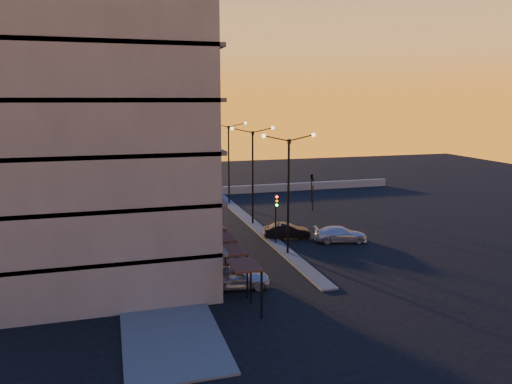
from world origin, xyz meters
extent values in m
plane|color=black|center=(0.00, 0.00, 0.00)|extent=(120.00, 120.00, 0.00)
cube|color=#4E4E4C|center=(-10.50, 4.00, 0.06)|extent=(5.00, 40.00, 0.12)
cube|color=#4E4E4C|center=(0.00, 10.00, 0.06)|extent=(1.20, 36.00, 0.12)
cube|color=slate|center=(2.00, 26.00, 0.50)|extent=(44.00, 0.50, 1.00)
cylinder|color=#68635C|center=(-14.00, 2.00, 12.50)|extent=(14.00, 14.00, 25.00)
cube|color=#68635C|center=(-14.00, -3.00, 12.50)|extent=(14.00, 10.00, 25.00)
cylinder|color=black|center=(-14.00, 2.00, 1.60)|extent=(14.16, 14.16, 2.40)
cube|color=black|center=(-6.80, -2.00, 3.60)|extent=(0.15, 3.20, 1.20)
cylinder|color=black|center=(0.00, 0.00, 4.50)|extent=(0.18, 0.18, 9.00)
cube|color=black|center=(0.00, 0.00, 8.90)|extent=(0.25, 0.25, 0.35)
sphere|color=#FFE5B2|center=(-2.00, 0.00, 9.35)|extent=(0.32, 0.32, 0.32)
sphere|color=#FFE5B2|center=(2.00, 0.00, 9.35)|extent=(0.32, 0.32, 0.32)
cylinder|color=black|center=(0.00, 10.00, 4.50)|extent=(0.18, 0.18, 9.00)
cube|color=black|center=(0.00, 10.00, 8.90)|extent=(0.25, 0.25, 0.35)
sphere|color=#FFE5B2|center=(-2.00, 10.00, 9.35)|extent=(0.32, 0.32, 0.32)
sphere|color=#FFE5B2|center=(2.00, 10.00, 9.35)|extent=(0.32, 0.32, 0.32)
cylinder|color=black|center=(0.00, 20.00, 4.50)|extent=(0.18, 0.18, 9.00)
cube|color=black|center=(0.00, 20.00, 8.90)|extent=(0.25, 0.25, 0.35)
sphere|color=#FFE5B2|center=(-2.00, 20.00, 9.35)|extent=(0.32, 0.32, 0.32)
sphere|color=#FFE5B2|center=(2.00, 20.00, 9.35)|extent=(0.32, 0.32, 0.32)
cylinder|color=black|center=(0.00, 3.00, 1.60)|extent=(0.12, 0.12, 3.20)
cube|color=black|center=(0.00, 2.82, 3.75)|extent=(0.28, 0.16, 1.00)
sphere|color=#FF0C05|center=(0.00, 2.72, 4.10)|extent=(0.20, 0.20, 0.20)
sphere|color=orange|center=(0.00, 2.72, 3.75)|extent=(0.20, 0.20, 0.20)
sphere|color=#0CFF26|center=(0.00, 2.72, 3.40)|extent=(0.20, 0.20, 0.20)
cylinder|color=black|center=(8.00, 14.00, 1.40)|extent=(0.12, 0.12, 2.80)
imported|color=black|center=(8.00, 14.00, 3.20)|extent=(0.13, 0.16, 0.80)
cylinder|color=black|center=(9.50, 18.00, 1.40)|extent=(0.12, 0.12, 2.80)
imported|color=black|center=(9.50, 18.00, 3.20)|extent=(0.42, 1.99, 0.80)
imported|color=#B4B6BC|center=(-5.69, -5.83, 0.75)|extent=(4.63, 2.45, 1.50)
imported|color=black|center=(1.50, 4.36, 0.66)|extent=(4.23, 2.25, 1.33)
imported|color=silver|center=(5.57, 2.05, 0.65)|extent=(4.79, 2.81, 1.30)
camera|label=1|loc=(-13.06, -35.58, 12.05)|focal=35.00mm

